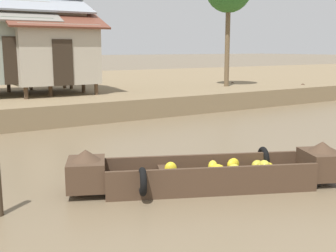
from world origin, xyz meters
The scene contains 7 objects.
ground_plane centered at (0.00, 10.00, 0.00)m, with size 300.00×300.00×0.00m, color #726047.
riverbank_strip centered at (0.00, 23.64, 0.39)m, with size 160.00×20.00×0.78m, color #7F6B4C.
banana_boat centered at (-0.25, 5.95, 0.31)m, with size 5.30×2.95×0.85m.
fishing_skiff_distant centered at (11.52, 16.31, 0.31)m, with size 3.61×3.89×0.87m.
stilt_house_mid_left centered at (-1.60, 18.15, 2.68)m, with size 3.85×4.01×3.85m.
stilt_house_mid_right centered at (-0.57, 18.54, 3.05)m, with size 5.08×3.50×4.14m.
stilt_house_right centered at (0.13, 17.72, 2.52)m, with size 3.97×4.03×3.60m.
Camera 1 is at (-5.14, -0.37, 2.70)m, focal length 45.06 mm.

